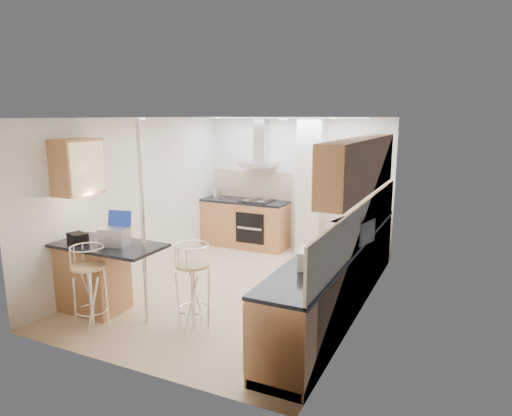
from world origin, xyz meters
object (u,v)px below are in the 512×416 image
at_px(microwave, 352,232).
at_px(laptop, 115,237).
at_px(bar_stool_near, 90,287).
at_px(bread_bin, 313,259).
at_px(bar_stool_end, 193,286).

bearing_deg(microwave, laptop, 130.37).
xyz_separation_m(bar_stool_near, bread_bin, (2.53, 0.72, 0.50)).
xyz_separation_m(microwave, laptop, (-2.63, -1.43, -0.02)).
distance_m(microwave, laptop, 2.99).
distance_m(bar_stool_near, bread_bin, 2.68).
bearing_deg(bar_stool_end, bar_stool_near, 137.06).
distance_m(microwave, bar_stool_near, 3.30).
relative_size(bar_stool_end, bread_bin, 2.82).
bearing_deg(bread_bin, laptop, 173.48).
relative_size(microwave, bar_stool_near, 0.54).
xyz_separation_m(microwave, bar_stool_near, (-2.69, -1.84, -0.56)).
distance_m(bar_stool_end, bread_bin, 1.52).
xyz_separation_m(microwave, bread_bin, (-0.15, -1.11, -0.06)).
distance_m(microwave, bread_bin, 1.13).
height_order(bar_stool_near, bread_bin, bread_bin).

